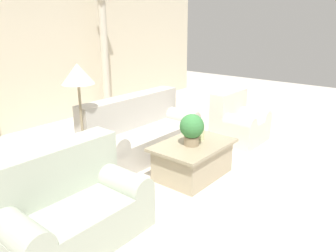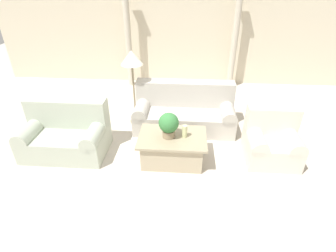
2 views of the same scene
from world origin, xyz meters
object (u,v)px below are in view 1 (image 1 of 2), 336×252
Objects in this scene: armchair at (238,121)px; loveseat at (68,205)px; potted_plant at (192,128)px; coffee_table at (193,159)px; floor_lamp at (78,79)px; sofa_long at (141,131)px.

loveseat is at bearing -179.12° from armchair.
loveseat is 3.31× the size of potted_plant.
armchair is at bearing 7.11° from coffee_table.
potted_plant is at bearing -172.70° from armchair.
floor_lamp is at bearing 47.36° from loveseat.
loveseat is 1.89m from coffee_table.
loveseat is 1.86m from potted_plant.
coffee_table is 1.87m from floor_lamp.
sofa_long is 1.24m from potted_plant.
sofa_long is 1.41× the size of loveseat.
potted_plant is at bearing -5.23° from loveseat.
potted_plant is 1.78m from armchair.
sofa_long is at bearing 147.61° from armchair.
sofa_long and loveseat have the same top height.
coffee_table is (-0.17, -1.16, -0.11)m from sofa_long.
sofa_long is 2.28m from loveseat.
loveseat is at bearing -132.64° from floor_lamp.
sofa_long is at bearing -5.84° from floor_lamp.
armchair is (3.55, 0.05, -0.01)m from loveseat.
loveseat is 1.79m from floor_lamp.
sofa_long reaches higher than armchair.
sofa_long is at bearing 26.02° from loveseat.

